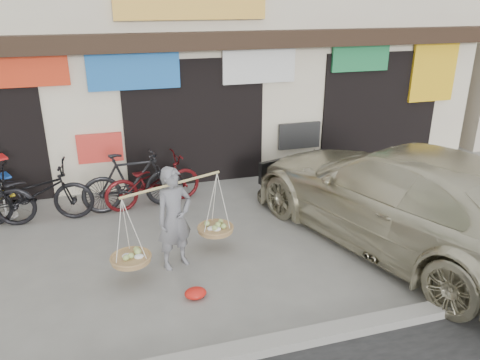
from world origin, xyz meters
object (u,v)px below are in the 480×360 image
object	(u,v)px
street_vendor	(175,222)
bike_2	(153,181)
display_rack	(1,188)
bike_1	(133,181)
suv	(401,197)
bike_3	(32,193)

from	to	relation	value
street_vendor	bike_2	xyz separation A→B (m)	(-0.06, 2.37, -0.23)
display_rack	bike_1	bearing A→B (deg)	-8.21
suv	bike_2	bearing A→B (deg)	-53.20
bike_2	suv	distance (m)	4.62
street_vendor	bike_2	distance (m)	2.38
bike_3	bike_1	bearing A→B (deg)	-84.81
bike_1	suv	bearing A→B (deg)	-125.51
bike_2	bike_3	world-z (taller)	bike_3
street_vendor	bike_1	world-z (taller)	street_vendor
bike_1	bike_2	size ratio (longest dim) A/B	1.00
bike_1	bike_3	size ratio (longest dim) A/B	0.91
bike_2	bike_3	size ratio (longest dim) A/B	0.91
display_rack	suv	bearing A→B (deg)	-24.64
bike_1	display_rack	world-z (taller)	display_rack
bike_2	bike_3	bearing A→B (deg)	81.08
bike_2	bike_1	bearing A→B (deg)	92.33
bike_1	display_rack	distance (m)	2.38
bike_1	bike_3	world-z (taller)	bike_1
street_vendor	suv	world-z (taller)	suv
display_rack	bike_2	bearing A→B (deg)	-5.02
bike_3	bike_2	bearing A→B (deg)	-82.35
bike_3	display_rack	bearing A→B (deg)	61.37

